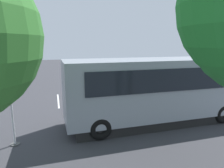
# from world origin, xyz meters

# --- Properties ---
(ground_plane) EXTENTS (80.00, 80.00, 0.00)m
(ground_plane) POSITION_xyz_m (0.00, 0.00, 0.00)
(ground_plane) COLOR #38383D
(tour_bus) EXTENTS (9.09, 2.59, 3.25)m
(tour_bus) POSITION_xyz_m (-0.25, 5.03, 1.64)
(tour_bus) COLOR #8C939E
(tour_bus) RESTS_ON ground_plane
(spectator_far_left) EXTENTS (0.57, 0.33, 1.67)m
(spectator_far_left) POSITION_xyz_m (-1.98, 2.18, 0.99)
(spectator_far_left) COLOR black
(spectator_far_left) RESTS_ON ground_plane
(spectator_left) EXTENTS (0.58, 0.35, 1.69)m
(spectator_left) POSITION_xyz_m (-0.81, 2.17, 1.00)
(spectator_left) COLOR black
(spectator_left) RESTS_ON ground_plane
(spectator_centre) EXTENTS (0.58, 0.35, 1.69)m
(spectator_centre) POSITION_xyz_m (0.38, 2.37, 1.00)
(spectator_centre) COLOR black
(spectator_centre) RESTS_ON ground_plane
(spectator_right) EXTENTS (0.57, 0.39, 1.73)m
(spectator_right) POSITION_xyz_m (1.44, 2.39, 1.04)
(spectator_right) COLOR #473823
(spectator_right) RESTS_ON ground_plane
(spectator_far_right) EXTENTS (0.58, 0.36, 1.69)m
(spectator_far_right) POSITION_xyz_m (2.67, 2.43, 1.00)
(spectator_far_right) COLOR #473823
(spectator_far_right) RESTS_ON ground_plane
(parked_motorcycle_silver) EXTENTS (2.02, 0.73, 0.99)m
(parked_motorcycle_silver) POSITION_xyz_m (1.79, 2.96, 0.48)
(parked_motorcycle_silver) COLOR black
(parked_motorcycle_silver) RESTS_ON ground_plane
(stunt_motorcycle) EXTENTS (1.85, 0.78, 1.90)m
(stunt_motorcycle) POSITION_xyz_m (1.67, -2.92, 1.06)
(stunt_motorcycle) COLOR black
(stunt_motorcycle) RESTS_ON ground_plane
(flagpole) EXTENTS (0.78, 0.36, 7.30)m
(flagpole) POSITION_xyz_m (6.32, 5.58, 3.61)
(flagpole) COLOR silver
(flagpole) RESTS_ON ground_plane
(bay_line_a) EXTENTS (0.19, 4.10, 0.01)m
(bay_line_a) POSITION_xyz_m (-4.62, -0.62, 0.00)
(bay_line_a) COLOR white
(bay_line_a) RESTS_ON ground_plane
(bay_line_b) EXTENTS (0.18, 3.72, 0.01)m
(bay_line_b) POSITION_xyz_m (-1.63, -0.62, 0.00)
(bay_line_b) COLOR white
(bay_line_b) RESTS_ON ground_plane
(bay_line_c) EXTENTS (0.21, 4.96, 0.01)m
(bay_line_c) POSITION_xyz_m (1.36, -0.62, 0.00)
(bay_line_c) COLOR white
(bay_line_c) RESTS_ON ground_plane
(bay_line_d) EXTENTS (0.18, 3.77, 0.01)m
(bay_line_d) POSITION_xyz_m (4.34, -0.62, 0.00)
(bay_line_d) COLOR white
(bay_line_d) RESTS_ON ground_plane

